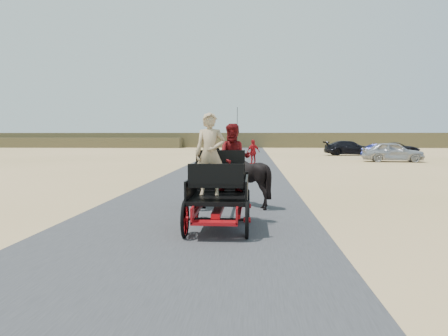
# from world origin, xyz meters

# --- Properties ---
(ground) EXTENTS (140.00, 140.00, 0.00)m
(ground) POSITION_xyz_m (0.00, 0.00, 0.00)
(ground) COLOR tan
(road) EXTENTS (6.00, 140.00, 0.01)m
(road) POSITION_xyz_m (0.00, 0.00, 0.01)
(road) COLOR #38383A
(road) RESTS_ON ground
(ridge_far) EXTENTS (140.00, 6.00, 2.40)m
(ridge_far) POSITION_xyz_m (0.00, 62.00, 1.20)
(ridge_far) COLOR brown
(ridge_far) RESTS_ON ground
(ridge_near) EXTENTS (40.00, 4.00, 1.60)m
(ridge_near) POSITION_xyz_m (-30.00, 58.00, 0.80)
(ridge_near) COLOR brown
(ridge_near) RESTS_ON ground
(carriage) EXTENTS (1.30, 2.40, 0.72)m
(carriage) POSITION_xyz_m (0.71, -1.93, 0.36)
(carriage) COLOR black
(carriage) RESTS_ON ground
(horse_left) EXTENTS (0.91, 2.01, 1.70)m
(horse_left) POSITION_xyz_m (0.16, 1.07, 0.85)
(horse_left) COLOR black
(horse_left) RESTS_ON ground
(horse_right) EXTENTS (1.37, 1.54, 1.70)m
(horse_right) POSITION_xyz_m (1.26, 1.07, 0.85)
(horse_right) COLOR black
(horse_right) RESTS_ON ground
(driver_man) EXTENTS (0.66, 0.43, 1.80)m
(driver_man) POSITION_xyz_m (0.51, -1.88, 1.62)
(driver_man) COLOR tan
(driver_man) RESTS_ON carriage
(passenger_woman) EXTENTS (0.77, 0.60, 1.58)m
(passenger_woman) POSITION_xyz_m (1.01, -1.33, 1.51)
(passenger_woman) COLOR #660C0F
(passenger_woman) RESTS_ON carriage
(pedestrian) EXTENTS (1.08, 0.89, 1.73)m
(pedestrian) POSITION_xyz_m (1.46, 18.84, 0.86)
(pedestrian) COLOR red
(pedestrian) RESTS_ON ground
(car_a) EXTENTS (4.64, 2.27, 1.52)m
(car_a) POSITION_xyz_m (12.07, 22.62, 0.76)
(car_a) COLOR #B2B2B7
(car_a) RESTS_ON ground
(car_b) EXTENTS (4.12, 2.91, 1.29)m
(car_b) POSITION_xyz_m (12.57, 26.45, 0.64)
(car_b) COLOR navy
(car_b) RESTS_ON ground
(car_c) EXTENTS (5.09, 2.19, 1.46)m
(car_c) POSITION_xyz_m (11.11, 33.11, 0.73)
(car_c) COLOR black
(car_c) RESTS_ON ground
(car_d) EXTENTS (4.77, 3.00, 1.23)m
(car_d) POSITION_xyz_m (17.15, 37.10, 0.61)
(car_d) COLOR black
(car_d) RESTS_ON ground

